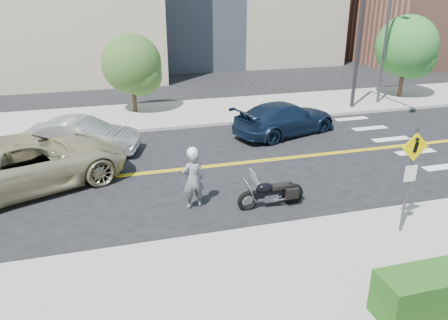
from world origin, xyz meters
TOP-DOWN VIEW (x-y plane):
  - ground_plane at (0.00, 0.00)m, footprint 120.00×120.00m
  - sidewalk_near at (0.00, -7.50)m, footprint 60.00×5.00m
  - sidewalk_far at (0.00, 7.50)m, footprint 60.00×5.00m
  - lamp_post at (12.00, 6.50)m, footprint 0.16×0.16m
  - traffic_light at (10.00, 5.08)m, footprint 0.28×4.50m
  - pedestrian_sign at (4.20, -6.31)m, footprint 0.78×0.08m
  - motorcyclist at (-1.03, -3.09)m, footprint 0.75×0.55m
  - motorcycle at (1.35, -3.69)m, footprint 2.19×0.76m
  - suv at (-6.12, -0.17)m, footprint 7.29×5.35m
  - parked_car_silver at (-4.46, 2.80)m, footprint 4.77×2.84m
  - parked_car_blue at (4.62, 2.95)m, footprint 5.63×3.66m
  - tree_far_a at (-1.88, 8.30)m, footprint 3.12×3.12m
  - tree_far_b at (14.15, 7.42)m, footprint 3.61×3.61m

SIDE VIEW (x-z plane):
  - ground_plane at x=0.00m, z-range 0.00..0.00m
  - sidewalk_near at x=0.00m, z-range 0.00..0.15m
  - sidewalk_far at x=0.00m, z-range 0.00..0.15m
  - motorcycle at x=1.35m, z-range 0.00..1.32m
  - parked_car_silver at x=-4.46m, z-range 0.00..1.48m
  - parked_car_blue at x=4.62m, z-range 0.00..1.52m
  - suv at x=-6.12m, z-range 0.00..1.84m
  - motorcyclist at x=-1.03m, z-range 0.00..2.01m
  - pedestrian_sign at x=4.20m, z-range 0.46..3.46m
  - tree_far_a at x=-1.88m, z-range 0.57..4.83m
  - tree_far_b at x=14.15m, z-range 0.68..5.67m
  - lamp_post at x=12.00m, z-range 0.15..8.15m
  - traffic_light at x=10.00m, z-range 1.17..8.17m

